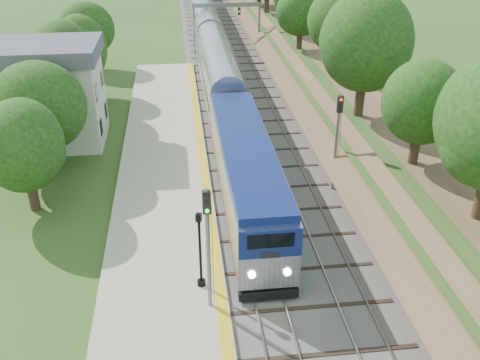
{
  "coord_description": "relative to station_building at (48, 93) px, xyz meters",
  "views": [
    {
      "loc": [
        -3.82,
        -11.35,
        17.9
      ],
      "look_at": [
        -0.5,
        16.44,
        2.8
      ],
      "focal_mm": 40.0,
      "sensor_mm": 36.0,
      "label": 1
    }
  ],
  "objects": [
    {
      "name": "signal_gantry",
      "position": [
        16.47,
        24.99,
        0.73
      ],
      "size": [
        8.4,
        0.38,
        6.2
      ],
      "color": "slate",
      "rests_on": "ground"
    },
    {
      "name": "yellow_stripe",
      "position": [
        11.65,
        -14.0,
        -3.7
      ],
      "size": [
        0.55,
        68.0,
        0.01
      ],
      "primitive_type": "cube",
      "color": "gold",
      "rests_on": "platform"
    },
    {
      "name": "signal_platform",
      "position": [
        11.1,
        -21.5,
        0.22
      ],
      "size": [
        0.38,
        0.3,
        6.4
      ],
      "color": "slate",
      "rests_on": "platform"
    },
    {
      "name": "embankment",
      "position": [
        24.35,
        30.0,
        -2.14
      ],
      "size": [
        10.64,
        170.0,
        11.7
      ],
      "color": "brown",
      "rests_on": "ground"
    },
    {
      "name": "trackbed",
      "position": [
        16.0,
        30.0,
        -4.02
      ],
      "size": [
        9.5,
        170.0,
        0.28
      ],
      "color": "#4C4944",
      "rests_on": "ground"
    },
    {
      "name": "platform",
      "position": [
        8.8,
        -14.0,
        -3.9
      ],
      "size": [
        6.4,
        68.0,
        0.38
      ],
      "primitive_type": "cube",
      "color": "#ADA48B",
      "rests_on": "ground"
    },
    {
      "name": "train",
      "position": [
        14.0,
        28.37,
        -1.79
      ],
      "size": [
        3.05,
        101.47,
        4.48
      ],
      "color": "black",
      "rests_on": "trackbed"
    },
    {
      "name": "signal_farside",
      "position": [
        20.2,
        -10.54,
        0.12
      ],
      "size": [
        0.37,
        0.29,
        6.7
      ],
      "color": "slate",
      "rests_on": "ground"
    },
    {
      "name": "lamppost_far",
      "position": [
        10.77,
        -19.98,
        -1.82
      ],
      "size": [
        0.42,
        0.42,
        4.23
      ],
      "color": "black",
      "rests_on": "platform"
    },
    {
      "name": "station_building",
      "position": [
        0.0,
        0.0,
        0.0
      ],
      "size": [
        8.6,
        6.6,
        8.0
      ],
      "color": "silver",
      "rests_on": "ground"
    },
    {
      "name": "trees_behind_platform",
      "position": [
        2.83,
        -9.33,
        0.44
      ],
      "size": [
        7.82,
        53.32,
        7.21
      ],
      "color": "#332316",
      "rests_on": "ground"
    }
  ]
}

